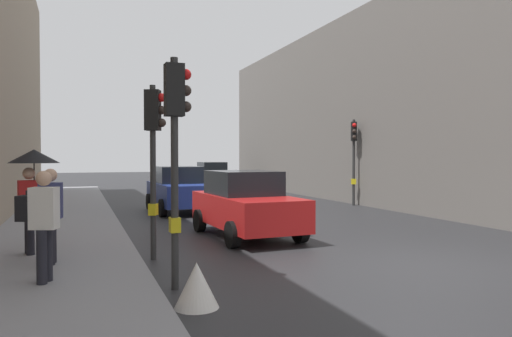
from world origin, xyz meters
The scene contains 13 objects.
ground_plane centered at (0.00, 0.00, 0.00)m, with size 120.00×120.00×0.00m, color #28282B.
sidewalk_kerb centered at (-6.88, 6.00, 0.08)m, with size 3.28×40.00×0.16m, color gray.
building_facade_right centered at (11.24, 10.21, 4.36)m, with size 12.00×34.81×8.73m, color slate.
traffic_light_near_right centered at (-4.92, 2.28, 2.51)m, with size 0.45×0.34×3.63m.
traffic_light_mid_street centered at (4.93, 10.54, 2.60)m, with size 0.34×0.45×3.77m.
traffic_light_near_left centered at (-4.92, -0.13, 2.58)m, with size 0.43×0.25×3.74m.
car_blue_van centered at (-2.75, 10.79, 0.88)m, with size 2.13×4.26×1.76m.
car_red_sedan centered at (-2.19, 4.37, 0.88)m, with size 2.20×4.29×1.76m.
car_dark_suv centered at (2.14, 24.32, 0.88)m, with size 2.06×4.22×1.76m.
pedestrian_with_umbrella centered at (-7.28, 2.94, 1.84)m, with size 1.00×1.00×2.14m.
pedestrian_with_grey_backpack centered at (-6.93, 1.81, 1.16)m, with size 0.63×0.36×1.77m.
pedestrian_with_black_backpack centered at (-6.95, 0.41, 1.16)m, with size 0.66×0.46×1.77m.
warning_sign_triangle centered at (-4.83, -1.19, 0.33)m, with size 0.64×0.64×0.65m, color silver.
Camera 1 is at (-6.39, -7.90, 2.16)m, focal length 34.00 mm.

